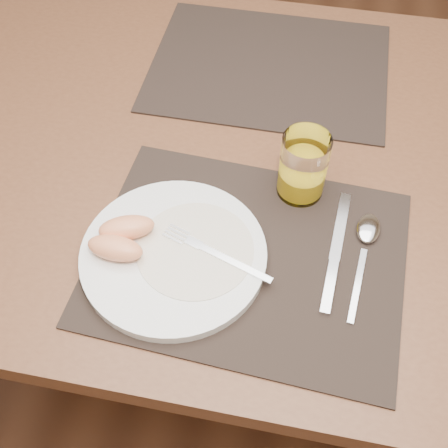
% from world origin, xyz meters
% --- Properties ---
extents(ground, '(5.00, 5.00, 0.00)m').
position_xyz_m(ground, '(0.00, 0.00, 0.00)').
color(ground, '#54301D').
rests_on(ground, ground).
extents(table, '(1.40, 0.90, 0.75)m').
position_xyz_m(table, '(0.00, 0.00, 0.67)').
color(table, brown).
rests_on(table, ground).
extents(placemat_near, '(0.47, 0.37, 0.00)m').
position_xyz_m(placemat_near, '(0.02, -0.22, 0.75)').
color(placemat_near, black).
rests_on(placemat_near, table).
extents(placemat_far, '(0.45, 0.35, 0.00)m').
position_xyz_m(placemat_far, '(-0.01, 0.22, 0.75)').
color(placemat_far, black).
rests_on(placemat_far, table).
extents(plate, '(0.27, 0.27, 0.02)m').
position_xyz_m(plate, '(-0.09, -0.24, 0.76)').
color(plate, white).
rests_on(plate, placemat_near).
extents(plate_dressing, '(0.17, 0.17, 0.00)m').
position_xyz_m(plate_dressing, '(-0.06, -0.23, 0.77)').
color(plate_dressing, white).
rests_on(plate_dressing, plate).
extents(fork, '(0.17, 0.07, 0.00)m').
position_xyz_m(fork, '(-0.04, -0.23, 0.77)').
color(fork, silver).
rests_on(fork, plate).
extents(knife, '(0.03, 0.22, 0.01)m').
position_xyz_m(knife, '(0.14, -0.20, 0.76)').
color(knife, silver).
rests_on(knife, placemat_near).
extents(spoon, '(0.04, 0.19, 0.01)m').
position_xyz_m(spoon, '(0.19, -0.15, 0.76)').
color(spoon, silver).
rests_on(spoon, placemat_near).
extents(juice_glass, '(0.07, 0.07, 0.11)m').
position_xyz_m(juice_glass, '(0.08, -0.08, 0.80)').
color(juice_glass, white).
rests_on(juice_glass, placemat_near).
extents(grapefruit_wedges, '(0.09, 0.09, 0.03)m').
position_xyz_m(grapefruit_wedges, '(-0.16, -0.25, 0.79)').
color(grapefruit_wedges, '#F39863').
rests_on(grapefruit_wedges, plate).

